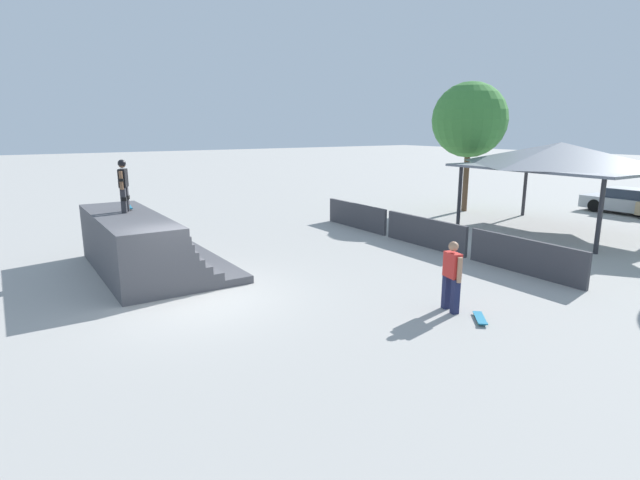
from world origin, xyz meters
name	(u,v)px	position (x,y,z in m)	size (l,w,h in m)	color
ground_plane	(194,299)	(0.00, 0.00, 0.00)	(160.00, 160.00, 0.00)	#A3A09B
quarter_pipe_ramp	(141,246)	(-3.29, -0.44, 0.76)	(5.84, 3.48, 1.74)	#4C4C51
skater_on_deck	(123,182)	(-3.83, -0.66, 2.64)	(0.66, 0.41, 1.56)	#2D2D33
skateboard_on_deck	(128,207)	(-4.36, -0.48, 1.80)	(0.84, 0.31, 0.09)	silver
bystander_walking	(452,273)	(4.08, 4.81, 0.93)	(0.68, 0.32, 1.68)	#1E2347
skateboard_on_ground	(480,318)	(4.89, 4.90, 0.06)	(0.75, 0.69, 0.09)	green
barrier_fence	(425,232)	(-0.99, 8.96, 0.52)	(12.06, 0.12, 1.05)	#3D3D42
pavilion_shelter	(560,156)	(-0.07, 15.41, 3.10)	(7.19, 5.41, 3.64)	#2D2D33
tree_beside_pavilion	(470,120)	(-5.62, 16.33, 4.57)	(3.71, 3.71, 6.44)	brown
parked_car_silver	(629,202)	(-0.53, 22.48, 0.60)	(4.24, 1.79, 1.27)	#A8AAAF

